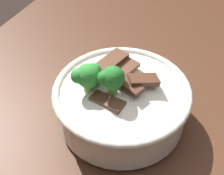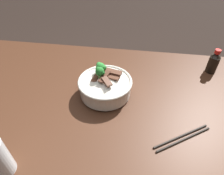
# 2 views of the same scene
# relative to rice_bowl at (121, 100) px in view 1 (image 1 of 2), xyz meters

# --- Properties ---
(dining_table) EXTENTS (1.51, 0.85, 0.79)m
(dining_table) POSITION_rel_rice_bowl_xyz_m (0.04, -0.06, -0.16)
(dining_table) COLOR #472819
(dining_table) RESTS_ON ground
(rice_bowl) EXTENTS (0.22, 0.22, 0.13)m
(rice_bowl) POSITION_rel_rice_bowl_xyz_m (0.00, 0.00, 0.00)
(rice_bowl) COLOR silver
(rice_bowl) RESTS_ON dining_table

